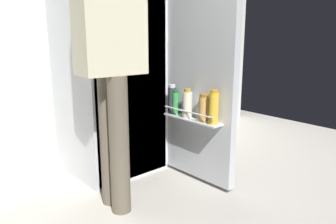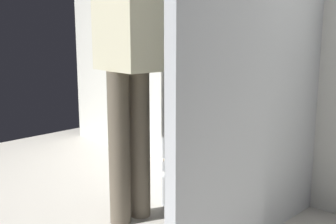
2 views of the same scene
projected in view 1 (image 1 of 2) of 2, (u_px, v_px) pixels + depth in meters
ground_plane at (156, 190)px, 2.41m from camera, size 5.02×5.02×0.00m
kitchen_wall at (82, 8)px, 2.79m from camera, size 4.40×0.10×2.58m
refrigerator at (116, 64)px, 2.60m from camera, size 0.73×1.28×1.73m
person at (112, 44)px, 1.96m from camera, size 0.54×0.74×1.72m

